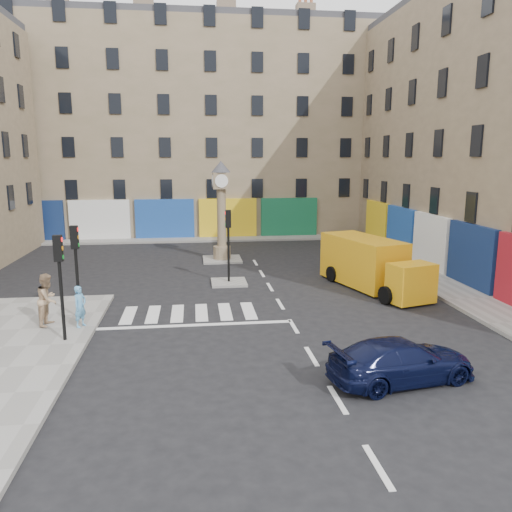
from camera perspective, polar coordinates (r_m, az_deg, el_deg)
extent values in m
plane|color=black|center=(18.59, 4.92, -9.02)|extent=(120.00, 120.00, 0.00)
cube|color=gray|center=(30.43, 17.13, -1.34)|extent=(2.60, 30.00, 0.15)
cube|color=gray|center=(39.75, -7.46, 1.91)|extent=(32.00, 2.40, 0.15)
cube|color=gray|center=(25.89, -3.12, -3.03)|extent=(1.80, 1.80, 0.12)
cube|color=gray|center=(31.73, -3.89, -0.39)|extent=(2.40, 2.40, 0.12)
cube|color=gray|center=(45.10, -7.72, 13.73)|extent=(32.00, 10.00, 17.00)
cylinder|color=black|center=(18.49, -21.28, -4.83)|extent=(0.12, 0.12, 2.80)
cube|color=black|center=(18.09, -21.69, 0.82)|extent=(0.28, 0.22, 0.90)
cylinder|color=black|center=(20.75, -19.71, -3.03)|extent=(0.12, 0.12, 2.80)
cube|color=black|center=(20.39, -20.05, 2.02)|extent=(0.28, 0.22, 0.90)
cylinder|color=black|center=(25.58, -3.16, 0.14)|extent=(0.12, 0.12, 2.80)
cube|color=black|center=(25.29, -3.20, 4.26)|extent=(0.28, 0.22, 0.90)
cylinder|color=#8F7B5E|center=(31.65, -3.90, 0.43)|extent=(1.10, 1.10, 0.80)
cylinder|color=#8F7B5E|center=(31.31, -3.96, 4.39)|extent=(0.56, 0.56, 3.60)
cube|color=#8F7B5E|center=(31.12, -4.02, 8.59)|extent=(1.00, 1.00, 1.00)
cylinder|color=white|center=(30.61, -3.96, 8.55)|extent=(0.80, 0.06, 0.80)
cone|color=#333338|center=(31.10, -4.04, 10.16)|extent=(1.20, 1.20, 0.70)
imported|color=black|center=(15.32, 16.28, -11.41)|extent=(4.64, 2.57, 1.27)
cube|color=#EEA514|center=(25.86, 12.09, -0.51)|extent=(3.32, 5.29, 2.35)
cube|color=#EEA514|center=(23.09, 17.31, -2.95)|extent=(2.21, 1.71, 1.74)
cube|color=black|center=(22.96, 17.45, -1.99)|extent=(1.93, 1.36, 0.72)
cylinder|color=black|center=(22.90, 14.60, -4.37)|extent=(0.47, 0.86, 0.82)
cylinder|color=black|center=(24.18, 18.46, -3.77)|extent=(0.47, 0.86, 0.82)
cylinder|color=black|center=(26.49, 8.68, -2.04)|extent=(0.47, 0.86, 0.82)
cylinder|color=black|center=(27.60, 12.30, -1.64)|extent=(0.47, 0.86, 0.82)
imported|color=#589BC9|center=(19.87, -19.46, -5.45)|extent=(0.61, 0.69, 1.58)
imported|color=tan|center=(20.46, -22.70, -4.60)|extent=(0.89, 1.07, 2.00)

